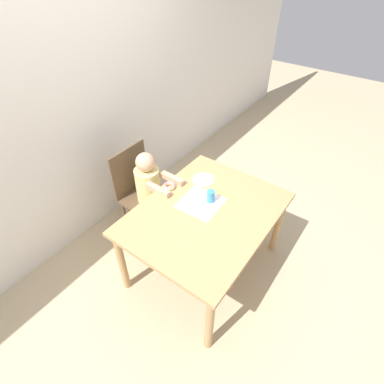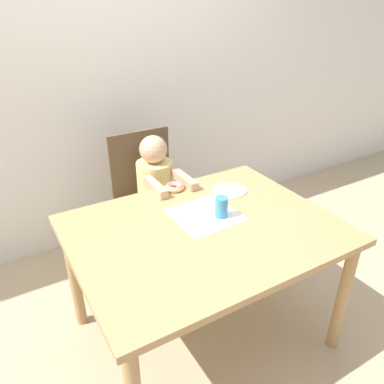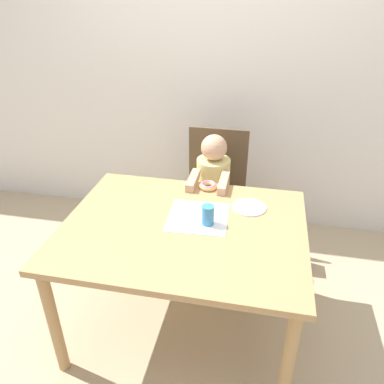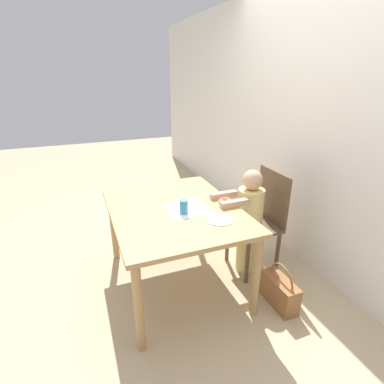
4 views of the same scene
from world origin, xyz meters
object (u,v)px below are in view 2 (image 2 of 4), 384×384
at_px(donut, 174,187).
at_px(cup, 221,207).
at_px(handbag, 218,230).
at_px(chair, 149,199).
at_px(child_figure, 157,205).

distance_m(donut, cup, 0.39).
bearing_deg(handbag, cup, -124.41).
height_order(chair, child_figure, child_figure).
xyz_separation_m(handbag, cup, (-0.44, -0.64, 0.64)).
distance_m(child_figure, handbag, 0.62).
bearing_deg(child_figure, chair, 90.00).
bearing_deg(donut, handbag, 26.96).
bearing_deg(child_figure, cup, -83.86).
bearing_deg(chair, child_figure, -90.00).
height_order(child_figure, handbag, child_figure).
height_order(handbag, cup, cup).
xyz_separation_m(donut, cup, (0.06, -0.38, 0.04)).
relative_size(chair, handbag, 2.55).
height_order(donut, handbag, donut).
bearing_deg(donut, cup, -80.92).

